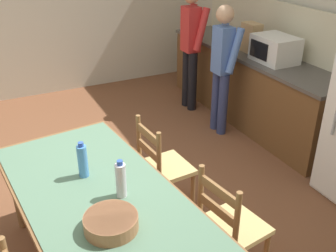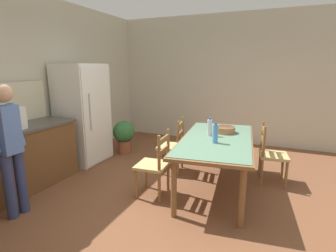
% 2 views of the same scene
% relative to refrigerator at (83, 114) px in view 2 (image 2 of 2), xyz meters
% --- Properties ---
extents(ground_plane, '(8.32, 8.32, 0.00)m').
position_rel_refrigerator_xyz_m(ground_plane, '(-0.86, -2.19, -0.90)').
color(ground_plane, brown).
extents(wall_back, '(6.52, 0.12, 2.90)m').
position_rel_refrigerator_xyz_m(wall_back, '(-0.86, 0.47, 0.55)').
color(wall_back, beige).
rests_on(wall_back, ground).
extents(wall_right, '(0.12, 5.20, 2.90)m').
position_rel_refrigerator_xyz_m(wall_right, '(2.40, -2.19, 0.55)').
color(wall_right, beige).
rests_on(wall_right, ground).
extents(refrigerator, '(0.80, 0.73, 1.79)m').
position_rel_refrigerator_xyz_m(refrigerator, '(0.00, 0.00, 0.00)').
color(refrigerator, white).
rests_on(refrigerator, ground).
extents(microwave, '(0.50, 0.39, 0.30)m').
position_rel_refrigerator_xyz_m(microwave, '(-1.54, 0.02, 0.17)').
color(microwave, white).
rests_on(microwave, kitchen_counter).
extents(dining_table, '(2.10, 1.18, 0.76)m').
position_rel_refrigerator_xyz_m(dining_table, '(-0.21, -2.53, -0.21)').
color(dining_table, brown).
rests_on(dining_table, ground).
extents(bottle_near_centre, '(0.07, 0.07, 0.27)m').
position_rel_refrigerator_xyz_m(bottle_near_centre, '(-0.46, -2.56, -0.01)').
color(bottle_near_centre, '#4C8ED6').
rests_on(bottle_near_centre, dining_table).
extents(bottle_off_centre, '(0.07, 0.07, 0.27)m').
position_rel_refrigerator_xyz_m(bottle_off_centre, '(-0.12, -2.40, -0.01)').
color(bottle_off_centre, silver).
rests_on(bottle_off_centre, dining_table).
extents(serving_bowl, '(0.32, 0.32, 0.09)m').
position_rel_refrigerator_xyz_m(serving_bowl, '(0.15, -2.57, -0.09)').
color(serving_bowl, '#9E6642').
rests_on(serving_bowl, dining_table).
extents(chair_side_near_right, '(0.47, 0.45, 0.91)m').
position_rel_refrigerator_xyz_m(chair_side_near_right, '(0.33, -3.25, -0.46)').
color(chair_side_near_right, olive).
rests_on(chair_side_near_right, ground).
extents(chair_side_far_left, '(0.45, 0.43, 0.91)m').
position_rel_refrigerator_xyz_m(chair_side_far_left, '(-0.74, -1.81, -0.46)').
color(chair_side_far_left, olive).
rests_on(chair_side_far_left, ground).
extents(chair_side_far_right, '(0.47, 0.46, 0.91)m').
position_rel_refrigerator_xyz_m(chair_side_far_right, '(0.16, -1.71, -0.46)').
color(chair_side_far_right, olive).
rests_on(chair_side_far_right, ground).
extents(person_at_counter, '(0.39, 0.27, 1.56)m').
position_rel_refrigerator_xyz_m(person_at_counter, '(-1.83, -0.50, -0.02)').
color(person_at_counter, navy).
rests_on(person_at_counter, ground).
extents(potted_plant, '(0.44, 0.44, 0.67)m').
position_rel_refrigerator_xyz_m(potted_plant, '(0.68, -0.43, -0.51)').
color(potted_plant, brown).
rests_on(potted_plant, ground).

